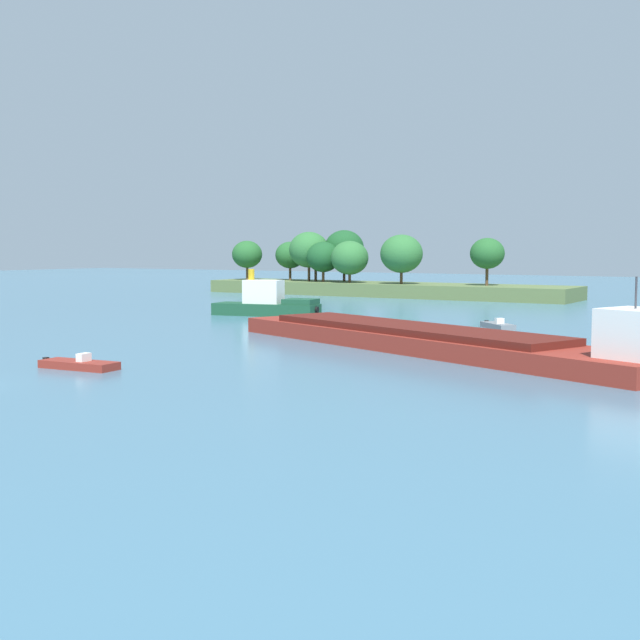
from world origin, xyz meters
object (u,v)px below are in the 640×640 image
(cargo_barge, at_px, (431,339))
(small_motorboat, at_px, (79,364))
(fishing_skiff, at_px, (498,325))
(tugboat, at_px, (268,304))

(cargo_barge, height_order, small_motorboat, cargo_barge)
(cargo_barge, bearing_deg, fishing_skiff, 95.89)
(cargo_barge, xyz_separation_m, small_motorboat, (-14.91, -19.46, -0.67))
(cargo_barge, bearing_deg, tugboat, 145.43)
(cargo_barge, height_order, tugboat, cargo_barge)
(fishing_skiff, height_order, small_motorboat, fishing_skiff)
(tugboat, height_order, small_motorboat, tugboat)
(fishing_skiff, relative_size, tugboat, 0.34)
(fishing_skiff, height_order, tugboat, tugboat)
(cargo_barge, relative_size, small_motorboat, 6.90)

